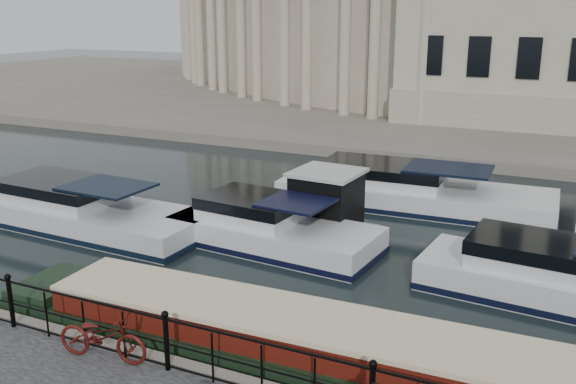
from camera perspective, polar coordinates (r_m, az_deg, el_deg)
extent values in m
plane|color=black|center=(14.65, -5.25, -13.11)|extent=(160.00, 160.00, 0.00)
cube|color=#6B665B|center=(50.86, 17.73, 7.55)|extent=(120.00, 42.00, 0.55)
cylinder|color=black|center=(15.00, -23.41, -9.04)|extent=(0.10, 0.10, 1.10)
sphere|color=black|center=(14.77, -23.67, -6.92)|extent=(0.14, 0.14, 0.14)
cylinder|color=black|center=(12.49, -10.75, -13.09)|extent=(0.10, 0.10, 1.10)
sphere|color=black|center=(12.21, -10.89, -10.63)|extent=(0.14, 0.14, 0.14)
sphere|color=black|center=(10.59, 7.57, -14.91)|extent=(0.14, 0.14, 0.14)
cylinder|color=black|center=(12.25, -10.87, -11.05)|extent=(24.00, 0.05, 0.05)
cylinder|color=black|center=(12.49, -10.75, -13.09)|extent=(24.00, 0.04, 0.04)
cylinder|color=black|center=(12.72, -10.63, -14.94)|extent=(24.00, 0.04, 0.04)
cube|color=#ADA38C|center=(41.22, 11.68, 14.23)|extent=(5.73, 4.06, 11.00)
cylinder|color=#ADA38C|center=(38.21, 12.11, 13.19)|extent=(0.70, 0.70, 9.80)
cylinder|color=#ADA38C|center=(39.76, 7.75, 13.49)|extent=(0.70, 0.70, 9.80)
cube|color=#ADA38C|center=(44.02, 5.67, 14.57)|extent=(5.90, 4.56, 11.00)
cylinder|color=#ADA38C|center=(41.01, 5.14, 13.64)|extent=(0.70, 0.70, 9.80)
cylinder|color=#ADA38C|center=(43.18, 1.69, 13.81)|extent=(0.70, 0.70, 9.80)
cube|color=#ADA38C|center=(47.66, 0.95, 14.75)|extent=(5.99, 4.99, 11.00)
cylinder|color=#ADA38C|center=(44.79, -0.30, 13.90)|extent=(0.70, 0.70, 9.80)
cylinder|color=#ADA38C|center=(47.41, -2.82, 14.00)|extent=(0.70, 0.70, 9.80)
cube|color=#ADA38C|center=(51.92, -2.50, 14.84)|extent=(5.99, 5.36, 11.00)
cylinder|color=#ADA38C|center=(49.28, -4.22, 14.05)|extent=(0.70, 0.70, 9.80)
cylinder|color=#ADA38C|center=(52.21, -5.94, 14.12)|extent=(0.70, 0.70, 9.80)
cube|color=#ADA38C|center=(56.61, -4.84, 14.90)|extent=(5.91, 5.64, 11.00)
cylinder|color=#ADA38C|center=(54.24, -6.85, 14.16)|extent=(0.70, 0.70, 9.80)
cylinder|color=#ADA38C|center=(57.37, -7.90, 14.22)|extent=(0.70, 0.70, 9.80)
cube|color=#ADA38C|center=(61.57, -6.26, 14.95)|extent=(5.74, 5.85, 11.00)
cylinder|color=#ADA38C|center=(59.50, -8.41, 14.26)|extent=(0.70, 0.70, 9.80)
cylinder|color=#ADA38C|center=(62.73, -8.93, 14.32)|extent=(0.70, 0.70, 9.80)
cube|color=#ADA38C|center=(66.68, -6.93, 15.00)|extent=(5.49, 5.97, 11.00)
cylinder|color=#ADA38C|center=(64.91, -9.13, 14.37)|extent=(0.70, 0.70, 9.80)
cylinder|color=#ADA38C|center=(68.19, -9.24, 14.43)|extent=(0.70, 0.70, 9.80)
cube|color=#ADA38C|center=(71.83, -6.99, 15.07)|extent=(5.16, 6.00, 11.00)
cylinder|color=#ADA38C|center=(70.38, -9.19, 14.48)|extent=(0.70, 0.70, 9.80)
cylinder|color=#ADA38C|center=(73.65, -8.97, 14.55)|extent=(0.70, 0.70, 9.80)
cube|color=#ADA38C|center=(76.96, -6.57, 15.14)|extent=(4.76, 5.95, 11.00)
cylinder|color=#ADA38C|center=(75.81, -8.74, 14.59)|extent=(0.70, 0.70, 9.80)
cylinder|color=#ADA38C|center=(79.04, -8.26, 14.66)|extent=(0.70, 0.70, 9.80)
imported|color=#4C110D|center=(13.13, -16.17, -12.21)|extent=(1.96, 0.91, 0.99)
cube|color=black|center=(13.35, 4.45, -15.74)|extent=(16.15, 2.57, 0.97)
cube|color=#52130B|center=(13.02, 4.52, -13.31)|extent=(12.92, 2.17, 0.75)
cube|color=beige|center=(12.83, 4.56, -11.75)|extent=(12.92, 2.23, 0.11)
cube|color=#6B665B|center=(21.16, 3.41, -3.51)|extent=(3.00, 2.56, 0.24)
cube|color=black|center=(20.84, 3.45, -0.79)|extent=(2.02, 2.02, 1.70)
cube|color=silver|center=(20.58, 3.50, 1.75)|extent=(2.22, 2.22, 0.11)
cube|color=silver|center=(22.69, -17.52, -2.49)|extent=(9.02, 3.34, 1.20)
cube|color=black|center=(22.72, -17.50, -2.68)|extent=(9.11, 3.38, 0.18)
cube|color=silver|center=(23.20, -19.57, -0.08)|extent=(4.10, 2.61, 0.90)
cube|color=black|center=(21.59, -15.80, 0.46)|extent=(2.75, 2.20, 0.08)
cube|color=white|center=(19.88, -1.24, -4.34)|extent=(6.69, 3.22, 1.20)
cube|color=black|center=(19.91, -1.23, -4.55)|extent=(6.75, 3.25, 0.18)
cube|color=white|center=(20.00, -3.15, -1.66)|extent=(3.09, 2.44, 0.90)
cube|color=black|center=(19.07, 0.74, -0.94)|extent=(2.10, 2.03, 0.08)
cube|color=silver|center=(17.46, 21.83, -5.52)|extent=(3.72, 2.33, 0.90)
cube|color=white|center=(24.38, 11.11, -0.76)|extent=(10.10, 3.57, 1.20)
cube|color=black|center=(24.41, 11.10, -0.94)|extent=(10.20, 3.61, 0.18)
cube|color=white|center=(24.41, 8.47, 1.46)|extent=(4.59, 2.78, 0.90)
cube|color=black|center=(23.83, 14.09, 2.03)|extent=(3.08, 2.34, 0.08)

